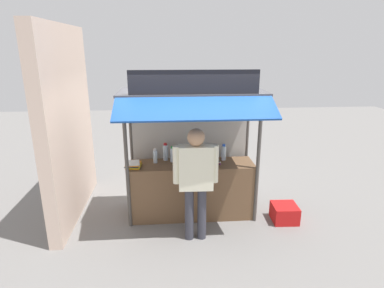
{
  "coord_description": "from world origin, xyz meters",
  "views": [
    {
      "loc": [
        -0.4,
        -5.06,
        2.88
      ],
      "look_at": [
        0.0,
        0.0,
        1.32
      ],
      "focal_mm": 29.72,
      "sensor_mm": 36.0,
      "label": 1
    }
  ],
  "objects": [
    {
      "name": "water_bottle_far_left",
      "position": [
        -0.45,
        0.22,
        1.11
      ],
      "size": [
        0.09,
        0.09,
        0.31
      ],
      "color": "silver",
      "rests_on": "stall_counter"
    },
    {
      "name": "plastic_crate",
      "position": [
        1.57,
        -0.34,
        0.15
      ],
      "size": [
        0.43,
        0.43,
        0.29
      ],
      "primitive_type": "cube",
      "rotation": [
        0.0,
        0.0,
        -0.04
      ],
      "color": "red",
      "rests_on": "ground"
    },
    {
      "name": "water_bottle_front_right",
      "position": [
        -0.62,
        0.09,
        1.08
      ],
      "size": [
        0.07,
        0.07,
        0.25
      ],
      "color": "silver",
      "rests_on": "stall_counter"
    },
    {
      "name": "banana_bunch_inner_left",
      "position": [
        -0.54,
        -0.4,
        1.86
      ],
      "size": [
        0.1,
        0.09,
        0.29
      ],
      "color": "#332D23"
    },
    {
      "name": "banana_bunch_leftmost",
      "position": [
        -0.27,
        -0.4,
        1.89
      ],
      "size": [
        0.1,
        0.1,
        0.27
      ],
      "color": "#332D23"
    },
    {
      "name": "water_bottle_rear_center",
      "position": [
        0.09,
        0.19,
        1.1
      ],
      "size": [
        0.08,
        0.08,
        0.29
      ],
      "color": "silver",
      "rests_on": "stall_counter"
    },
    {
      "name": "water_bottle_mid_left",
      "position": [
        0.57,
        0.14,
        1.1
      ],
      "size": [
        0.08,
        0.08,
        0.29
      ],
      "color": "silver",
      "rests_on": "stall_counter"
    },
    {
      "name": "ground_plane",
      "position": [
        0.0,
        0.0,
        0.0
      ],
      "size": [
        20.0,
        20.0,
        0.0
      ],
      "primitive_type": "plane",
      "color": "slate"
    },
    {
      "name": "neighbour_wall",
      "position": [
        -2.08,
        0.3,
        1.61
      ],
      "size": [
        0.2,
        2.4,
        3.23
      ],
      "primitive_type": "cube",
      "color": "beige",
      "rests_on": "ground"
    },
    {
      "name": "water_bottle_right",
      "position": [
        -0.33,
        0.12,
        1.1
      ],
      "size": [
        0.08,
        0.08,
        0.28
      ],
      "color": "silver",
      "rests_on": "stall_counter"
    },
    {
      "name": "vendor_person",
      "position": [
        -0.0,
        -0.74,
        1.06
      ],
      "size": [
        0.67,
        0.25,
        1.77
      ],
      "rotation": [
        0.0,
        0.0,
        -0.03
      ],
      "color": "#383842",
      "rests_on": "ground"
    },
    {
      "name": "stall_structure",
      "position": [
        0.0,
        0.12,
        1.55
      ],
      "size": [
        2.32,
        1.51,
        2.56
      ],
      "color": "#4C4742",
      "rests_on": "ground"
    },
    {
      "name": "water_bottle_left",
      "position": [
        0.11,
        0.08,
        1.07
      ],
      "size": [
        0.06,
        0.06,
        0.23
      ],
      "color": "silver",
      "rests_on": "stall_counter"
    },
    {
      "name": "magazine_stack_back_left",
      "position": [
        0.36,
        0.01,
        1.0
      ],
      "size": [
        0.22,
        0.31,
        0.07
      ],
      "color": "red",
      "rests_on": "stall_counter"
    },
    {
      "name": "magazine_stack_center",
      "position": [
        -0.98,
        -0.08,
        1.01
      ],
      "size": [
        0.27,
        0.29,
        0.08
      ],
      "color": "orange",
      "rests_on": "stall_counter"
    },
    {
      "name": "stall_counter",
      "position": [
        0.0,
        0.0,
        0.48
      ],
      "size": [
        2.12,
        0.6,
        0.97
      ],
      "primitive_type": "cube",
      "color": "brown",
      "rests_on": "ground"
    }
  ]
}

